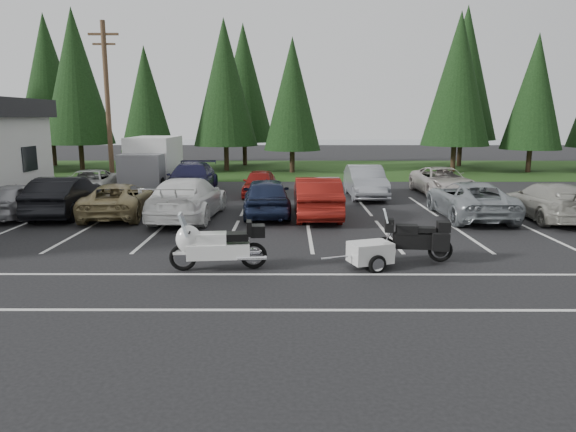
# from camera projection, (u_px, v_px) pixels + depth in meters

# --- Properties ---
(ground) EXTENTS (120.00, 120.00, 0.00)m
(ground) POSITION_uv_depth(u_px,v_px,m) (295.00, 242.00, 16.69)
(ground) COLOR black
(ground) RESTS_ON ground
(grass_strip) EXTENTS (80.00, 16.00, 0.01)m
(grass_strip) POSITION_uv_depth(u_px,v_px,m) (292.00, 169.00, 40.25)
(grass_strip) COLOR #1E3C13
(grass_strip) RESTS_ON ground
(lake_water) EXTENTS (70.00, 50.00, 0.02)m
(lake_water) POSITION_uv_depth(u_px,v_px,m) (320.00, 147.00, 70.68)
(lake_water) COLOR slate
(lake_water) RESTS_ON ground
(utility_pole) EXTENTS (1.60, 0.26, 9.00)m
(utility_pole) POSITION_uv_depth(u_px,v_px,m) (108.00, 104.00, 27.62)
(utility_pole) COLOR #473321
(utility_pole) RESTS_ON ground
(box_truck) EXTENTS (2.40, 5.60, 2.90)m
(box_truck) POSITION_uv_depth(u_px,v_px,m) (150.00, 164.00, 28.71)
(box_truck) COLOR silver
(box_truck) RESTS_ON ground
(stall_markings) EXTENTS (32.00, 16.00, 0.01)m
(stall_markings) POSITION_uv_depth(u_px,v_px,m) (295.00, 229.00, 18.65)
(stall_markings) COLOR silver
(stall_markings) RESTS_ON ground
(conifer_2) EXTENTS (5.10, 5.10, 11.89)m
(conifer_2) POSITION_uv_depth(u_px,v_px,m) (76.00, 77.00, 37.81)
(conifer_2) COLOR #332316
(conifer_2) RESTS_ON ground
(conifer_3) EXTENTS (3.87, 3.87, 9.02)m
(conifer_3) POSITION_uv_depth(u_px,v_px,m) (146.00, 99.00, 36.74)
(conifer_3) COLOR #332316
(conifer_3) RESTS_ON ground
(conifer_4) EXTENTS (4.80, 4.80, 11.17)m
(conifer_4) POSITION_uv_depth(u_px,v_px,m) (225.00, 83.00, 37.96)
(conifer_4) COLOR #332316
(conifer_4) RESTS_ON ground
(conifer_5) EXTENTS (4.14, 4.14, 9.63)m
(conifer_5) POSITION_uv_depth(u_px,v_px,m) (292.00, 94.00, 36.83)
(conifer_5) COLOR #332316
(conifer_5) RESTS_ON ground
(conifer_6) EXTENTS (4.93, 4.93, 11.48)m
(conifer_6) POSITION_uv_depth(u_px,v_px,m) (458.00, 79.00, 37.08)
(conifer_6) COLOR #332316
(conifer_6) RESTS_ON ground
(conifer_7) EXTENTS (4.27, 4.27, 9.94)m
(conifer_7) POSITION_uv_depth(u_px,v_px,m) (535.00, 92.00, 36.94)
(conifer_7) COLOR #332316
(conifer_7) RESTS_ON ground
(conifer_back_a) EXTENTS (5.28, 5.28, 12.30)m
(conifer_back_a) POSITION_uv_depth(u_px,v_px,m) (48.00, 78.00, 41.90)
(conifer_back_a) COLOR #332316
(conifer_back_a) RESTS_ON ground
(conifer_back_b) EXTENTS (4.97, 4.97, 11.58)m
(conifer_back_b) POSITION_uv_depth(u_px,v_px,m) (244.00, 83.00, 42.42)
(conifer_back_b) COLOR #332316
(conifer_back_b) RESTS_ON ground
(conifer_back_c) EXTENTS (5.50, 5.50, 12.81)m
(conifer_back_c) POSITION_uv_depth(u_px,v_px,m) (465.00, 74.00, 41.54)
(conifer_back_c) COLOR #332316
(conifer_back_c) RESTS_ON ground
(car_near_0) EXTENTS (1.92, 4.26, 1.42)m
(car_near_0) POSITION_uv_depth(u_px,v_px,m) (15.00, 200.00, 20.81)
(car_near_0) COLOR #A8A7AC
(car_near_0) RESTS_ON ground
(car_near_1) EXTENTS (2.09, 5.07, 1.63)m
(car_near_1) POSITION_uv_depth(u_px,v_px,m) (65.00, 196.00, 21.08)
(car_near_1) COLOR black
(car_near_1) RESTS_ON ground
(car_near_2) EXTENTS (2.68, 5.10, 1.37)m
(car_near_2) POSITION_uv_depth(u_px,v_px,m) (119.00, 200.00, 20.96)
(car_near_2) COLOR #998859
(car_near_2) RESTS_ON ground
(car_near_3) EXTENTS (2.64, 5.85, 1.66)m
(car_near_3) POSITION_uv_depth(u_px,v_px,m) (188.00, 198.00, 20.43)
(car_near_3) COLOR white
(car_near_3) RESTS_ON ground
(car_near_4) EXTENTS (2.19, 4.80, 1.60)m
(car_near_4) POSITION_uv_depth(u_px,v_px,m) (267.00, 196.00, 21.11)
(car_near_4) COLOR #171F39
(car_near_4) RESTS_ON ground
(car_near_5) EXTENTS (1.84, 5.05, 1.65)m
(car_near_5) POSITION_uv_depth(u_px,v_px,m) (317.00, 197.00, 20.76)
(car_near_5) COLOR maroon
(car_near_5) RESTS_ON ground
(car_near_6) EXTENTS (2.52, 5.37, 1.49)m
(car_near_6) POSITION_uv_depth(u_px,v_px,m) (470.00, 200.00, 20.65)
(car_near_6) COLOR gray
(car_near_6) RESTS_ON ground
(car_near_7) EXTENTS (2.17, 5.14, 1.48)m
(car_near_7) POSITION_uv_depth(u_px,v_px,m) (549.00, 201.00, 20.28)
(car_near_7) COLOR #9E9C91
(car_near_7) RESTS_ON ground
(car_far_0) EXTENTS (2.60, 4.97, 1.33)m
(car_far_0) POSITION_uv_depth(u_px,v_px,m) (89.00, 183.00, 26.31)
(car_far_0) COLOR silver
(car_far_0) RESTS_ON ground
(car_far_1) EXTENTS (2.49, 5.77, 1.66)m
(car_far_1) POSITION_uv_depth(u_px,v_px,m) (191.00, 179.00, 26.67)
(car_far_1) COLOR #161637
(car_far_1) RESTS_ON ground
(car_far_2) EXTENTS (1.75, 4.00, 1.34)m
(car_far_2) POSITION_uv_depth(u_px,v_px,m) (260.00, 183.00, 26.47)
(car_far_2) COLOR maroon
(car_far_2) RESTS_ON ground
(car_far_3) EXTENTS (1.76, 4.88, 1.60)m
(car_far_3) POSITION_uv_depth(u_px,v_px,m) (365.00, 182.00, 25.89)
(car_far_3) COLOR gray
(car_far_3) RESTS_ON ground
(car_far_4) EXTENTS (2.51, 5.20, 1.43)m
(car_far_4) POSITION_uv_depth(u_px,v_px,m) (442.00, 181.00, 26.83)
(car_far_4) COLOR #B7AEA7
(car_far_4) RESTS_ON ground
(touring_motorcycle) EXTENTS (2.93, 1.17, 1.58)m
(touring_motorcycle) POSITION_uv_depth(u_px,v_px,m) (218.00, 241.00, 13.53)
(touring_motorcycle) COLOR silver
(touring_motorcycle) RESTS_ON ground
(cargo_trailer) EXTENTS (1.78, 1.36, 0.73)m
(cargo_trailer) POSITION_uv_depth(u_px,v_px,m) (370.00, 255.00, 13.75)
(cargo_trailer) COLOR silver
(cargo_trailer) RESTS_ON ground
(adventure_motorcycle) EXTENTS (2.55, 1.11, 1.51)m
(adventure_motorcycle) POSITION_uv_depth(u_px,v_px,m) (412.00, 235.00, 14.35)
(adventure_motorcycle) COLOR black
(adventure_motorcycle) RESTS_ON ground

